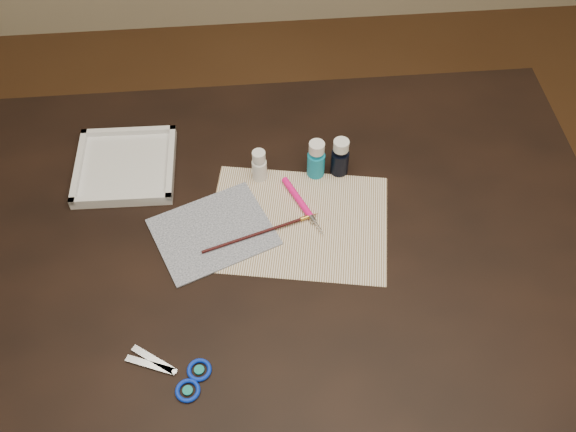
{
  "coord_description": "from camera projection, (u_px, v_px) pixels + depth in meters",
  "views": [
    {
      "loc": [
        -0.07,
        -0.76,
        1.79
      ],
      "look_at": [
        0.0,
        0.0,
        0.8
      ],
      "focal_mm": 40.0,
      "sensor_mm": 36.0,
      "label": 1
    }
  ],
  "objects": [
    {
      "name": "ground",
      "position": [
        288.0,
        384.0,
        1.89
      ],
      "size": [
        3.5,
        3.5,
        0.02
      ],
      "primitive_type": "cube",
      "color": "#422614",
      "rests_on": "ground"
    },
    {
      "name": "paint_bottle_navy",
      "position": [
        340.0,
        157.0,
        1.35
      ],
      "size": [
        0.04,
        0.04,
        0.09
      ],
      "primitive_type": "cylinder",
      "rotation": [
        0.0,
        0.0,
        0.1
      ],
      "color": "black",
      "rests_on": "table"
    },
    {
      "name": "craft_knife",
      "position": [
        304.0,
        207.0,
        1.32
      ],
      "size": [
        0.08,
        0.16,
        0.01
      ],
      "primitive_type": null,
      "rotation": [
        0.0,
        0.0,
        -1.17
      ],
      "color": "#FF1181",
      "rests_on": "paper"
    },
    {
      "name": "paint_bottle_white",
      "position": [
        259.0,
        165.0,
        1.34
      ],
      "size": [
        0.04,
        0.04,
        0.08
      ],
      "primitive_type": "cylinder",
      "rotation": [
        0.0,
        0.0,
        -0.31
      ],
      "color": "white",
      "rests_on": "table"
    },
    {
      "name": "paintbrush",
      "position": [
        262.0,
        232.0,
        1.27
      ],
      "size": [
        0.24,
        0.08,
        0.01
      ],
      "primitive_type": null,
      "rotation": [
        0.0,
        0.0,
        0.31
      ],
      "color": "black",
      "rests_on": "canvas"
    },
    {
      "name": "paint_bottle_cyan",
      "position": [
        316.0,
        159.0,
        1.34
      ],
      "size": [
        0.05,
        0.05,
        0.09
      ],
      "primitive_type": "cylinder",
      "rotation": [
        0.0,
        0.0,
        -0.25
      ],
      "color": "#118AB0",
      "rests_on": "table"
    },
    {
      "name": "scissors",
      "position": [
        165.0,
        372.0,
        1.1
      ],
      "size": [
        0.19,
        0.14,
        0.01
      ],
      "primitive_type": null,
      "rotation": [
        0.0,
        0.0,
        2.76
      ],
      "color": "silver",
      "rests_on": "table"
    },
    {
      "name": "palette_tray",
      "position": [
        125.0,
        166.0,
        1.38
      ],
      "size": [
        0.21,
        0.21,
        0.03
      ],
      "primitive_type": "cube",
      "rotation": [
        0.0,
        0.0,
        -0.02
      ],
      "color": "silver",
      "rests_on": "table"
    },
    {
      "name": "canvas",
      "position": [
        213.0,
        232.0,
        1.28
      ],
      "size": [
        0.27,
        0.25,
        0.0
      ],
      "primitive_type": "cube",
      "rotation": [
        0.0,
        0.0,
        0.38
      ],
      "color": "black",
      "rests_on": "paper"
    },
    {
      "name": "paper",
      "position": [
        298.0,
        223.0,
        1.3
      ],
      "size": [
        0.4,
        0.33,
        0.0
      ],
      "primitive_type": "cube",
      "rotation": [
        0.0,
        0.0,
        -0.18
      ],
      "color": "white",
      "rests_on": "table"
    },
    {
      "name": "table",
      "position": [
        288.0,
        321.0,
        1.58
      ],
      "size": [
        1.3,
        0.9,
        0.75
      ],
      "primitive_type": "cube",
      "color": "black",
      "rests_on": "ground"
    }
  ]
}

